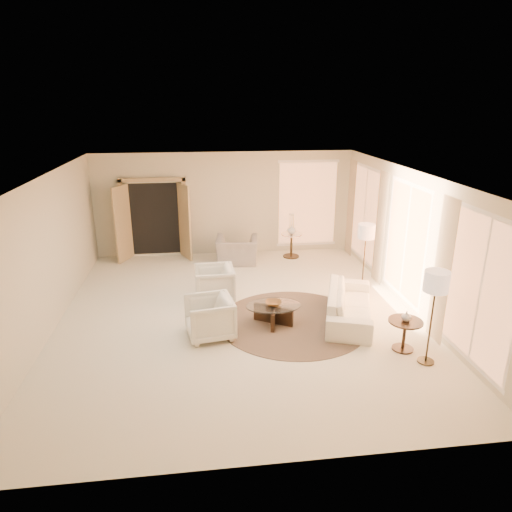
{
  "coord_description": "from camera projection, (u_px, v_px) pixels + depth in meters",
  "views": [
    {
      "loc": [
        -0.7,
        -8.26,
        4.09
      ],
      "look_at": [
        0.4,
        0.4,
        1.1
      ],
      "focal_mm": 32.0,
      "sensor_mm": 36.0,
      "label": 1
    }
  ],
  "objects": [
    {
      "name": "room",
      "position": [
        238.0,
        249.0,
        8.71
      ],
      "size": [
        7.04,
        8.04,
        2.83
      ],
      "color": "#ECE6C8",
      "rests_on": "ground"
    },
    {
      "name": "windows_right",
      "position": [
        407.0,
        243.0,
        9.23
      ],
      "size": [
        0.1,
        6.4,
        2.4
      ],
      "primitive_type": null,
      "color": "#EA975D",
      "rests_on": "room"
    },
    {
      "name": "window_back_corner",
      "position": [
        308.0,
        204.0,
        12.7
      ],
      "size": [
        1.7,
        0.1,
        2.4
      ],
      "primitive_type": null,
      "color": "#EA975D",
      "rests_on": "room"
    },
    {
      "name": "curtains_right",
      "position": [
        387.0,
        233.0,
        10.08
      ],
      "size": [
        0.06,
        5.2,
        2.6
      ],
      "primitive_type": null,
      "color": "tan",
      "rests_on": "room"
    },
    {
      "name": "french_doors",
      "position": [
        155.0,
        220.0,
        12.17
      ],
      "size": [
        1.95,
        0.66,
        2.16
      ],
      "color": "tan",
      "rests_on": "room"
    },
    {
      "name": "area_rug",
      "position": [
        293.0,
        321.0,
        8.88
      ],
      "size": [
        3.11,
        3.11,
        0.01
      ],
      "primitive_type": "cylinder",
      "rotation": [
        0.0,
        0.0,
        0.08
      ],
      "color": "#3A2A1F",
      "rests_on": "room"
    },
    {
      "name": "sofa",
      "position": [
        349.0,
        304.0,
        8.91
      ],
      "size": [
        1.44,
        2.26,
        0.62
      ],
      "primitive_type": "imported",
      "rotation": [
        0.0,
        0.0,
        1.25
      ],
      "color": "white",
      "rests_on": "room"
    },
    {
      "name": "armchair_left",
      "position": [
        214.0,
        282.0,
        9.71
      ],
      "size": [
        0.78,
        0.83,
        0.83
      ],
      "primitive_type": "imported",
      "rotation": [
        0.0,
        0.0,
        -1.54
      ],
      "color": "white",
      "rests_on": "room"
    },
    {
      "name": "armchair_right",
      "position": [
        209.0,
        316.0,
        8.2
      ],
      "size": [
        0.87,
        0.92,
        0.83
      ],
      "primitive_type": "imported",
      "rotation": [
        0.0,
        0.0,
        -1.41
      ],
      "color": "white",
      "rests_on": "room"
    },
    {
      "name": "accent_chair",
      "position": [
        237.0,
        246.0,
        11.94
      ],
      "size": [
        1.14,
        0.81,
        0.93
      ],
      "primitive_type": "imported",
      "rotation": [
        0.0,
        0.0,
        3.02
      ],
      "color": "gray",
      "rests_on": "room"
    },
    {
      "name": "coffee_table",
      "position": [
        273.0,
        312.0,
        8.74
      ],
      "size": [
        1.4,
        1.4,
        0.39
      ],
      "rotation": [
        0.0,
        0.0,
        0.42
      ],
      "color": "black",
      "rests_on": "room"
    },
    {
      "name": "end_table",
      "position": [
        405.0,
        330.0,
        7.78
      ],
      "size": [
        0.58,
        0.58,
        0.55
      ],
      "rotation": [
        0.0,
        0.0,
        -0.11
      ],
      "color": "black",
      "rests_on": "room"
    },
    {
      "name": "side_table",
      "position": [
        291.0,
        243.0,
        12.43
      ],
      "size": [
        0.57,
        0.57,
        0.66
      ],
      "rotation": [
        0.0,
        0.0,
        -0.34
      ],
      "color": "#312719",
      "rests_on": "room"
    },
    {
      "name": "floor_lamp_near",
      "position": [
        366.0,
        234.0,
        9.97
      ],
      "size": [
        0.37,
        0.37,
        1.54
      ],
      "rotation": [
        0.0,
        0.0,
        0.03
      ],
      "color": "#312719",
      "rests_on": "room"
    },
    {
      "name": "floor_lamp_far",
      "position": [
        436.0,
        286.0,
        7.07
      ],
      "size": [
        0.39,
        0.39,
        1.6
      ],
      "rotation": [
        0.0,
        0.0,
        -0.3
      ],
      "color": "#312719",
      "rests_on": "room"
    },
    {
      "name": "bowl",
      "position": [
        274.0,
        303.0,
        8.68
      ],
      "size": [
        0.36,
        0.36,
        0.08
      ],
      "primitive_type": "imported",
      "rotation": [
        0.0,
        0.0,
        -0.15
      ],
      "color": "brown",
      "rests_on": "coffee_table"
    },
    {
      "name": "end_vase",
      "position": [
        406.0,
        316.0,
        7.69
      ],
      "size": [
        0.2,
        0.2,
        0.17
      ],
      "primitive_type": "imported",
      "rotation": [
        0.0,
        0.0,
        0.27
      ],
      "color": "silver",
      "rests_on": "end_table"
    },
    {
      "name": "side_vase",
      "position": [
        292.0,
        229.0,
        12.3
      ],
      "size": [
        0.29,
        0.29,
        0.25
      ],
      "primitive_type": "imported",
      "rotation": [
        0.0,
        0.0,
        0.23
      ],
      "color": "silver",
      "rests_on": "side_table"
    }
  ]
}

